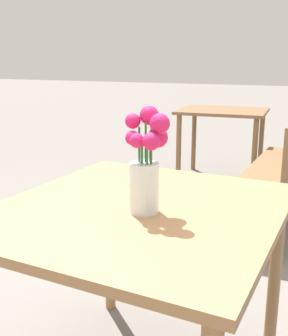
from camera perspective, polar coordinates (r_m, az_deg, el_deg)
name	(u,v)px	position (r m, az deg, el deg)	size (l,w,h in m)	color
table_front	(140,232)	(1.46, -0.48, -8.61)	(0.93, 1.01, 0.75)	#9E7047
flower_vase	(146,169)	(1.33, 0.27, -0.14)	(0.16, 0.14, 0.34)	silver
bench_near	(285,167)	(3.30, 18.60, 0.16)	(0.40, 1.45, 0.85)	brown
table_back	(222,121)	(4.38, 10.58, 6.30)	(0.91, 0.80, 0.73)	brown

